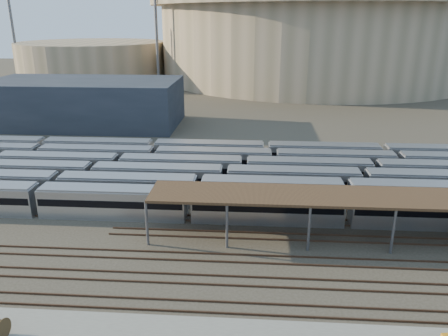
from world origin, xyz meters
TOP-DOWN VIEW (x-y plane):
  - ground at (0.00, 0.00)m, footprint 420.00×420.00m
  - subway_trains at (0.76, 18.50)m, footprint 122.82×23.90m
  - inspection_shed at (22.00, 4.00)m, footprint 60.30×6.00m
  - empty_tracks at (0.00, -5.00)m, footprint 170.00×9.62m
  - stadium at (25.00, 140.00)m, footprint 124.00×124.00m
  - secondary_arena at (-60.00, 130.00)m, footprint 56.00×56.00m
  - service_building at (-35.00, 55.00)m, footprint 42.00×20.00m
  - floodlight_0 at (-30.00, 110.00)m, footprint 4.00×1.00m
  - floodlight_1 at (-85.00, 120.00)m, footprint 4.00×1.00m
  - floodlight_3 at (-10.00, 160.00)m, footprint 4.00×1.00m

SIDE VIEW (x-z plane):
  - ground at x=0.00m, z-range 0.00..0.00m
  - empty_tracks at x=0.00m, z-range 0.00..0.18m
  - subway_trains at x=0.76m, z-range 0.00..3.60m
  - inspection_shed at x=22.00m, z-range 2.33..7.63m
  - service_building at x=-35.00m, z-range 0.00..10.00m
  - secondary_arena at x=-60.00m, z-range 0.00..14.00m
  - stadium at x=25.00m, z-range 0.22..32.72m
  - floodlight_0 at x=-30.00m, z-range 1.45..39.85m
  - floodlight_1 at x=-85.00m, z-range 1.45..39.85m
  - floodlight_3 at x=-10.00m, z-range 1.45..39.85m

